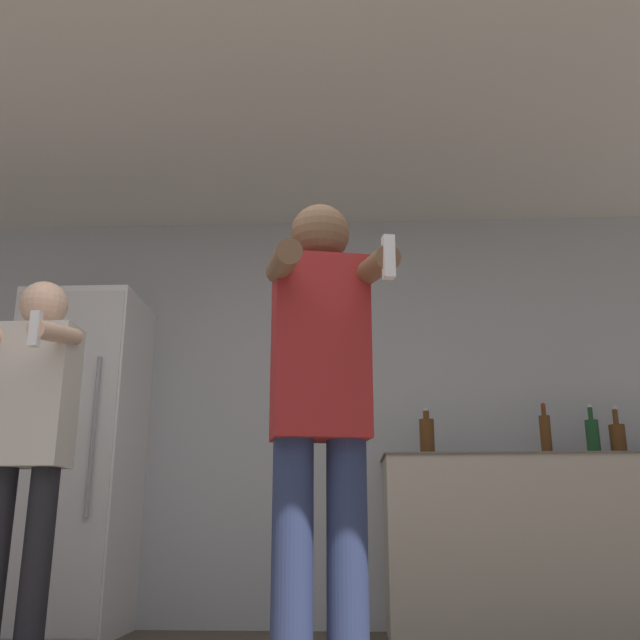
# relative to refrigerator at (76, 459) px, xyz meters

# --- Properties ---
(wall_back) EXTENTS (7.00, 0.06, 2.55)m
(wall_back) POSITION_rel_refrigerator_xyz_m (1.10, 0.34, 0.32)
(wall_back) COLOR #B2B7BC
(wall_back) RESTS_ON ground_plane
(ceiling_slab) EXTENTS (7.00, 3.32, 0.05)m
(ceiling_slab) POSITION_rel_refrigerator_xyz_m (1.10, -1.09, 1.62)
(ceiling_slab) COLOR silver
(ceiling_slab) RESTS_ON wall_back
(refrigerator) EXTENTS (0.65, 0.65, 1.91)m
(refrigerator) POSITION_rel_refrigerator_xyz_m (0.00, 0.00, 0.00)
(refrigerator) COLOR white
(refrigerator) RESTS_ON ground_plane
(counter) EXTENTS (1.70, 0.58, 0.96)m
(counter) POSITION_rel_refrigerator_xyz_m (2.62, 0.04, -0.48)
(counter) COLOR #BCB29E
(counter) RESTS_ON ground_plane
(bottle_dark_rum) EXTENTS (0.08, 0.08, 0.29)m
(bottle_dark_rum) POSITION_rel_refrigerator_xyz_m (2.03, 0.01, 0.12)
(bottle_dark_rum) COLOR #563314
(bottle_dark_rum) RESTS_ON counter
(bottle_green_wine) EXTENTS (0.09, 0.09, 0.28)m
(bottle_green_wine) POSITION_rel_refrigerator_xyz_m (3.10, 0.01, 0.10)
(bottle_green_wine) COLOR #563314
(bottle_green_wine) RESTS_ON counter
(bottle_amber_bourbon) EXTENTS (0.07, 0.07, 0.29)m
(bottle_amber_bourbon) POSITION_rel_refrigerator_xyz_m (2.96, 0.01, 0.11)
(bottle_amber_bourbon) COLOR #194723
(bottle_amber_bourbon) RESTS_ON counter
(bottle_red_label) EXTENTS (0.06, 0.06, 0.30)m
(bottle_red_label) POSITION_rel_refrigerator_xyz_m (2.70, 0.01, 0.13)
(bottle_red_label) COLOR #563314
(bottle_red_label) RESTS_ON counter
(person_woman_foreground) EXTENTS (0.47, 0.54, 1.72)m
(person_woman_foreground) POSITION_rel_refrigerator_xyz_m (1.50, -1.70, 0.02)
(person_woman_foreground) COLOR navy
(person_woman_foreground) RESTS_ON ground_plane
(person_man_side) EXTENTS (0.39, 0.50, 1.64)m
(person_man_side) POSITION_rel_refrigerator_xyz_m (0.23, -1.15, 0.02)
(person_man_side) COLOR black
(person_man_side) RESTS_ON ground_plane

